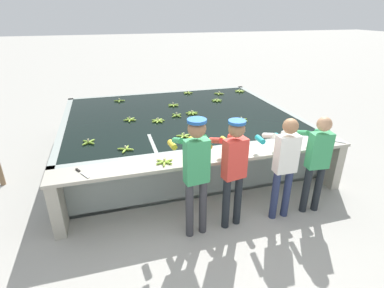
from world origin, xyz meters
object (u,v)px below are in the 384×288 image
object	(u,v)px
worker_3	(317,157)
banana_bunch_floating_13	(126,149)
banana_bunch_floating_11	(217,100)
banana_bunch_ledge_0	(164,162)
banana_bunch_floating_2	(240,91)
banana_bunch_floating_0	(158,121)
banana_bunch_floating_10	(241,120)
banana_bunch_floating_3	(188,93)
banana_bunch_floating_8	(89,142)
knife_1	(331,140)
banana_bunch_floating_6	(219,94)
banana_bunch_floating_4	(184,136)
worker_2	(284,160)
knife_0	(80,172)
banana_bunch_floating_1	(173,105)
worker_0	(196,167)
banana_bunch_floating_9	(177,115)
banana_bunch_floating_7	(119,101)
worker_1	(233,164)
banana_bunch_floating_12	(130,120)
banana_bunch_floating_5	(192,113)

from	to	relation	value
worker_3	banana_bunch_floating_13	bearing A→B (deg)	157.40
banana_bunch_floating_11	banana_bunch_ledge_0	size ratio (longest dim) A/B	1.00
banana_bunch_floating_2	banana_bunch_floating_0	bearing A→B (deg)	-145.80
banana_bunch_floating_0	banana_bunch_floating_10	xyz separation A→B (m)	(1.63, -0.42, 0.00)
banana_bunch_floating_3	banana_bunch_floating_8	distance (m)	3.68
banana_bunch_ledge_0	knife_1	size ratio (longest dim) A/B	1.01
worker_3	banana_bunch_floating_6	distance (m)	3.98
worker_3	banana_bunch_floating_2	world-z (taller)	worker_3
banana_bunch_floating_4	banana_bunch_floating_6	size ratio (longest dim) A/B	1.06
banana_bunch_floating_3	banana_bunch_floating_11	world-z (taller)	same
banana_bunch_ledge_0	banana_bunch_floating_0	bearing A→B (deg)	82.63
worker_2	knife_0	size ratio (longest dim) A/B	5.05
worker_3	banana_bunch_floating_2	bearing A→B (deg)	81.46
banana_bunch_floating_6	worker_3	bearing A→B (deg)	-89.59
banana_bunch_floating_3	banana_bunch_floating_6	distance (m)	0.84
banana_bunch_floating_1	banana_bunch_floating_4	bearing A→B (deg)	-97.36
banana_bunch_floating_1	banana_bunch_floating_11	xyz separation A→B (m)	(1.12, 0.09, -0.00)
banana_bunch_floating_1	banana_bunch_floating_11	size ratio (longest dim) A/B	1.01
knife_0	worker_0	bearing A→B (deg)	-21.77
banana_bunch_floating_1	banana_bunch_floating_6	world-z (taller)	same
worker_3	banana_bunch_floating_9	distance (m)	2.97
banana_bunch_floating_8	banana_bunch_floating_11	xyz separation A→B (m)	(2.97, 1.80, -0.00)
worker_0	banana_bunch_floating_4	size ratio (longest dim) A/B	6.24
banana_bunch_floating_3	banana_bunch_floating_7	size ratio (longest dim) A/B	0.97
worker_1	banana_bunch_floating_9	xyz separation A→B (m)	(-0.19, 2.52, -0.09)
worker_0	knife_0	distance (m)	1.60
banana_bunch_floating_0	banana_bunch_floating_7	bearing A→B (deg)	110.96
worker_0	banana_bunch_floating_12	world-z (taller)	worker_0
banana_bunch_floating_4	banana_bunch_floating_10	distance (m)	1.42
banana_bunch_floating_6	banana_bunch_floating_8	bearing A→B (deg)	-143.62
banana_bunch_floating_6	banana_bunch_floating_8	world-z (taller)	same
banana_bunch_floating_8	banana_bunch_floating_11	distance (m)	3.47
worker_3	banana_bunch_floating_8	size ratio (longest dim) A/B	6.89
banana_bunch_floating_1	banana_bunch_floating_13	xyz separation A→B (m)	(-1.28, -2.16, 0.00)
worker_2	banana_bunch_floating_10	xyz separation A→B (m)	(0.21, 1.90, -0.05)
worker_3	banana_bunch_floating_6	world-z (taller)	worker_3
worker_1	banana_bunch_floating_13	size ratio (longest dim) A/B	6.10
banana_bunch_floating_12	banana_bunch_ledge_0	bearing A→B (deg)	-81.48
banana_bunch_floating_9	knife_1	distance (m)	3.01
worker_2	banana_bunch_floating_13	bearing A→B (deg)	152.33
banana_bunch_floating_0	worker_0	bearing A→B (deg)	-88.05
worker_0	banana_bunch_floating_6	distance (m)	4.42
banana_bunch_floating_3	worker_2	bearing A→B (deg)	-86.66
banana_bunch_floating_3	banana_bunch_floating_11	size ratio (longest dim) A/B	0.98
banana_bunch_floating_7	banana_bunch_ledge_0	world-z (taller)	banana_bunch_ledge_0
banana_bunch_floating_6	banana_bunch_floating_8	size ratio (longest dim) A/B	1.14
banana_bunch_floating_12	banana_bunch_floating_0	bearing A→B (deg)	-22.53
worker_0	banana_bunch_floating_5	xyz separation A→B (m)	(0.71, 2.62, -0.15)
banana_bunch_floating_11	banana_bunch_floating_3	bearing A→B (deg)	118.03
banana_bunch_floating_13	banana_bunch_ledge_0	size ratio (longest dim) A/B	0.96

